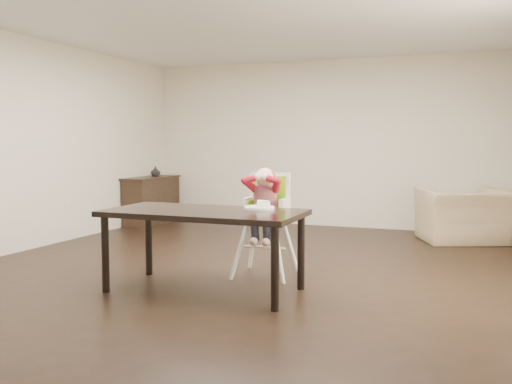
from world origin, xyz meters
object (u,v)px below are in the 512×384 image
Objects in this scene: high_chair at (266,200)px; sideboard at (152,200)px; dining_table at (204,219)px; armchair at (464,207)px.

high_chair is 0.88× the size of sideboard.
dining_table is 1.62× the size of high_chair.
high_chair is at bearing -42.42° from sideboard.
armchair is at bearing -0.17° from sideboard.
dining_table is 1.43× the size of sideboard.
dining_table is 4.57m from sideboard.
armchair reaches higher than sideboard.
sideboard reaches higher than dining_table.
dining_table is 1.61× the size of armchair.
high_chair reaches higher than dining_table.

